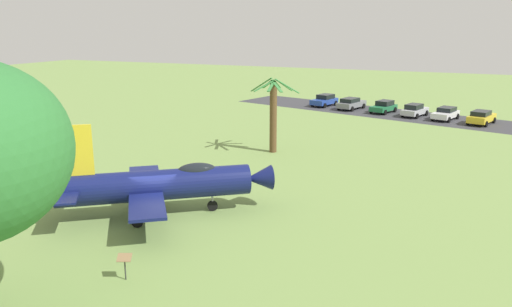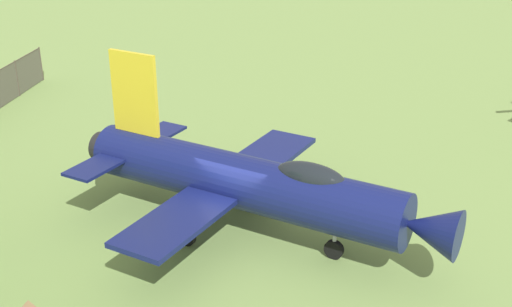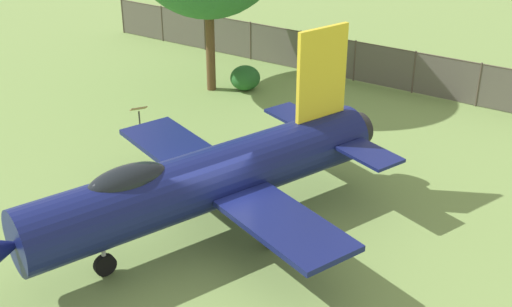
{
  "view_description": "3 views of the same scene",
  "coord_description": "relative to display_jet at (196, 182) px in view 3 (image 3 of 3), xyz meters",
  "views": [
    {
      "loc": [
        22.64,
        15.94,
        10.52
      ],
      "look_at": [
        -9.92,
        1.87,
        1.5
      ],
      "focal_mm": 35.65,
      "sensor_mm": 36.0,
      "label": 1
    },
    {
      "loc": [
        7.01,
        17.0,
        10.77
      ],
      "look_at": [
        -0.41,
        0.19,
        2.76
      ],
      "focal_mm": 45.84,
      "sensor_mm": 36.0,
      "label": 2
    },
    {
      "loc": [
        -16.4,
        -1.51,
        10.86
      ],
      "look_at": [
        1.41,
        -1.34,
        1.9
      ],
      "focal_mm": 47.68,
      "sensor_mm": 36.0,
      "label": 3
    }
  ],
  "objects": [
    {
      "name": "ground_plane",
      "position": [
        0.22,
        -0.29,
        -1.84
      ],
      "size": [
        200.0,
        200.0,
        0.0
      ],
      "primitive_type": "plane",
      "color": "#75934C"
    },
    {
      "name": "info_plaque",
      "position": [
        7.06,
        2.79,
        -0.98
      ],
      "size": [
        0.6,
        0.71,
        1.14
      ],
      "color": "#333333",
      "rests_on": "ground_plane"
    },
    {
      "name": "shrub_near_fence",
      "position": [
        11.69,
        -1.07,
        -1.31
      ],
      "size": [
        1.37,
        1.31,
        1.06
      ],
      "color": "#235B26",
      "rests_on": "ground_plane"
    },
    {
      "name": "display_jet",
      "position": [
        0.0,
        0.0,
        0.0
      ],
      "size": [
        9.76,
        11.49,
        5.41
      ],
      "rotation": [
        0.0,
        0.0,
        2.21
      ],
      "color": "#111951",
      "rests_on": "ground_plane"
    },
    {
      "name": "perimeter_fence",
      "position": [
        12.07,
        -7.11,
        -0.85
      ],
      "size": [
        16.28,
        25.94,
        1.88
      ],
      "rotation": [
        0.0,
        0.0,
        7.29
      ],
      "color": "#4C4238",
      "rests_on": "ground_plane"
    }
  ]
}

